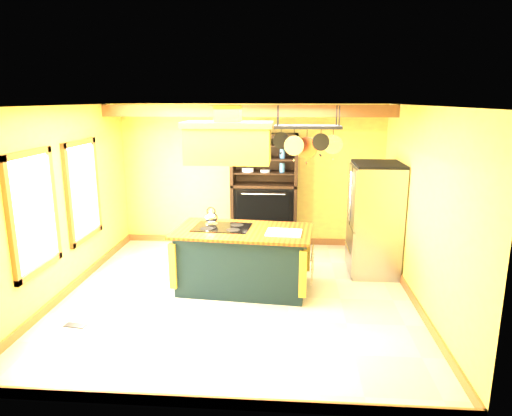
# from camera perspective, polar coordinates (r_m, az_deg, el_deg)

# --- Properties ---
(floor) EXTENTS (5.00, 5.00, 0.00)m
(floor) POSITION_cam_1_polar(r_m,az_deg,el_deg) (6.76, -2.30, -10.86)
(floor) COLOR beige
(floor) RESTS_ON ground
(ceiling) EXTENTS (5.00, 5.00, 0.00)m
(ceiling) POSITION_cam_1_polar(r_m,az_deg,el_deg) (6.16, -2.55, 12.67)
(ceiling) COLOR white
(ceiling) RESTS_ON wall_back
(wall_back) EXTENTS (5.00, 0.02, 2.70)m
(wall_back) POSITION_cam_1_polar(r_m,az_deg,el_deg) (8.76, -0.53, 4.06)
(wall_back) COLOR #E4D053
(wall_back) RESTS_ON floor
(wall_front) EXTENTS (5.00, 0.02, 2.70)m
(wall_front) POSITION_cam_1_polar(r_m,az_deg,el_deg) (3.96, -6.63, -7.90)
(wall_front) COLOR #E4D053
(wall_front) RESTS_ON floor
(wall_left) EXTENTS (0.02, 5.00, 2.70)m
(wall_left) POSITION_cam_1_polar(r_m,az_deg,el_deg) (7.06, -23.01, 0.67)
(wall_left) COLOR #E4D053
(wall_left) RESTS_ON floor
(wall_right) EXTENTS (0.02, 5.00, 2.70)m
(wall_right) POSITION_cam_1_polar(r_m,az_deg,el_deg) (6.53, 19.94, -0.04)
(wall_right) COLOR #E4D053
(wall_right) RESTS_ON floor
(ceiling_beam) EXTENTS (5.00, 0.15, 0.20)m
(ceiling_beam) POSITION_cam_1_polar(r_m,az_deg,el_deg) (7.85, -1.05, 12.06)
(ceiling_beam) COLOR #965D2E
(ceiling_beam) RESTS_ON ceiling
(window_near) EXTENTS (0.06, 1.06, 1.56)m
(window_near) POSITION_cam_1_polar(r_m,az_deg,el_deg) (6.35, -26.00, -0.51)
(window_near) COLOR #965D2E
(window_near) RESTS_ON wall_left
(window_far) EXTENTS (0.06, 1.06, 1.56)m
(window_far) POSITION_cam_1_polar(r_m,az_deg,el_deg) (7.56, -20.77, 2.04)
(window_far) COLOR #965D2E
(window_far) RESTS_ON wall_left
(kitchen_island) EXTENTS (2.08, 1.28, 1.11)m
(kitchen_island) POSITION_cam_1_polar(r_m,az_deg,el_deg) (6.83, -1.60, -6.35)
(kitchen_island) COLOR black
(kitchen_island) RESTS_ON floor
(range_hood) EXTENTS (1.25, 0.70, 0.80)m
(range_hood) POSITION_cam_1_polar(r_m,az_deg,el_deg) (6.47, -3.47, 8.47)
(range_hood) COLOR #BA912E
(range_hood) RESTS_ON ceiling
(pot_rack) EXTENTS (0.98, 0.45, 0.74)m
(pot_rack) POSITION_cam_1_polar(r_m,az_deg,el_deg) (6.42, 6.47, 9.13)
(pot_rack) COLOR black
(pot_rack) RESTS_ON ceiling
(refrigerator) EXTENTS (0.77, 0.90, 1.77)m
(refrigerator) POSITION_cam_1_polar(r_m,az_deg,el_deg) (7.61, 14.54, -1.62)
(refrigerator) COLOR #93959B
(refrigerator) RESTS_ON floor
(hutch) EXTENTS (1.23, 0.56, 2.17)m
(hutch) POSITION_cam_1_polar(r_m,az_deg,el_deg) (8.61, 1.04, 0.50)
(hutch) COLOR black
(hutch) RESTS_ON floor
(floor_register) EXTENTS (0.29, 0.15, 0.01)m
(floor_register) POSITION_cam_1_polar(r_m,az_deg,el_deg) (6.36, -21.64, -13.48)
(floor_register) COLOR black
(floor_register) RESTS_ON floor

